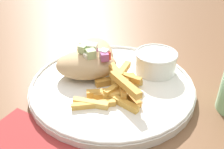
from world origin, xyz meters
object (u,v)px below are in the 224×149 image
(fries_pile, at_px, (117,87))
(pita_sandwich_far, at_px, (94,56))
(pita_sandwich_near, at_px, (87,64))
(sauce_ramekin, at_px, (156,61))
(plate, at_px, (112,86))

(fries_pile, bearing_deg, pita_sandwich_far, 157.75)
(pita_sandwich_near, height_order, pita_sandwich_far, pita_sandwich_far)
(pita_sandwich_near, distance_m, sauce_ramekin, 0.13)
(pita_sandwich_far, bearing_deg, pita_sandwich_near, -25.00)
(plate, height_order, fries_pile, fries_pile)
(fries_pile, bearing_deg, plate, 147.55)
(plate, bearing_deg, sauce_ramekin, 68.36)
(pita_sandwich_near, bearing_deg, fries_pile, -47.40)
(pita_sandwich_near, relative_size, fries_pile, 0.87)
(pita_sandwich_near, bearing_deg, sauce_ramekin, 4.50)
(pita_sandwich_near, bearing_deg, plate, -33.36)
(plate, xyz_separation_m, sauce_ramekin, (0.04, 0.09, 0.03))
(pita_sandwich_far, distance_m, sauce_ramekin, 0.12)
(fries_pile, bearing_deg, sauce_ramekin, 83.63)
(pita_sandwich_far, xyz_separation_m, sauce_ramekin, (0.10, 0.07, -0.00))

